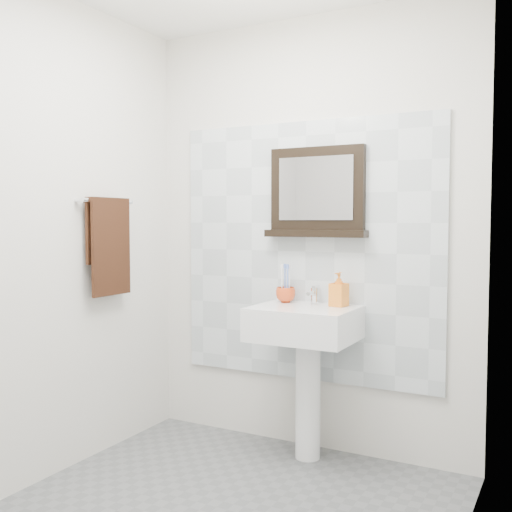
{
  "coord_description": "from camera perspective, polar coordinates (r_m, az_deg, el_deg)",
  "views": [
    {
      "loc": [
        1.38,
        -2.11,
        1.33
      ],
      "look_at": [
        -0.04,
        0.55,
        1.15
      ],
      "focal_mm": 42.0,
      "sensor_mm": 36.0,
      "label": 1
    }
  ],
  "objects": [
    {
      "name": "toothbrush_cup",
      "position": [
        3.45,
        2.83,
        -3.71
      ],
      "size": [
        0.14,
        0.14,
        0.09
      ],
      "primitive_type": "imported",
      "rotation": [
        0.0,
        0.0,
        0.35
      ],
      "color": "#CC4218",
      "rests_on": "pedestal_sink"
    },
    {
      "name": "left_wall",
      "position": [
        3.18,
        -20.27,
        1.76
      ],
      "size": [
        0.01,
        2.2,
        2.5
      ],
      "primitive_type": "cube",
      "color": "silver",
      "rests_on": "ground"
    },
    {
      "name": "framed_mirror",
      "position": [
        3.43,
        5.84,
        5.84
      ],
      "size": [
        0.6,
        0.11,
        0.51
      ],
      "color": "black",
      "rests_on": "back_wall"
    },
    {
      "name": "toothbrushes",
      "position": [
        3.44,
        2.89,
        -2.39
      ],
      "size": [
        0.05,
        0.04,
        0.21
      ],
      "color": "white",
      "rests_on": "toothbrush_cup"
    },
    {
      "name": "right_wall",
      "position": [
        2.15,
        17.94,
        1.15
      ],
      "size": [
        0.01,
        2.2,
        2.5
      ],
      "primitive_type": "cube",
      "color": "silver",
      "rests_on": "ground"
    },
    {
      "name": "towel_bar",
      "position": [
        3.48,
        -13.98,
        5.08
      ],
      "size": [
        0.07,
        0.4,
        0.03
      ],
      "color": "silver",
      "rests_on": "left_wall"
    },
    {
      "name": "back_wall",
      "position": [
        3.5,
        4.89,
        2.08
      ],
      "size": [
        2.0,
        0.01,
        2.5
      ],
      "primitive_type": "cube",
      "color": "silver",
      "rests_on": "ground"
    },
    {
      "name": "soap_dispenser",
      "position": [
        3.31,
        7.9,
        -3.16
      ],
      "size": [
        0.1,
        0.1,
        0.19
      ],
      "primitive_type": "imported",
      "rotation": [
        0.0,
        0.0,
        -0.18
      ],
      "color": "#ED561B",
      "rests_on": "pedestal_sink"
    },
    {
      "name": "pedestal_sink",
      "position": [
        3.32,
        4.68,
        -7.96
      ],
      "size": [
        0.55,
        0.44,
        0.96
      ],
      "color": "white",
      "rests_on": "ground"
    },
    {
      "name": "splashback",
      "position": [
        3.49,
        4.8,
        0.43
      ],
      "size": [
        1.6,
        0.02,
        1.5
      ],
      "primitive_type": "cube",
      "color": "silver",
      "rests_on": "back_wall"
    },
    {
      "name": "hand_towel",
      "position": [
        3.47,
        -13.84,
        1.62
      ],
      "size": [
        0.06,
        0.3,
        0.55
      ],
      "color": "black",
      "rests_on": "towel_bar"
    }
  ]
}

